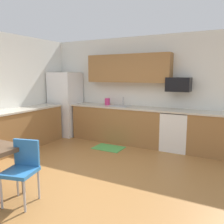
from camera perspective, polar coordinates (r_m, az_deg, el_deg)
name	(u,v)px	position (r m, az deg, el deg)	size (l,w,h in m)	color
ground_plane	(84,178)	(4.17, -6.75, -15.67)	(12.00, 12.00, 0.00)	#9E6B38
wall_back	(142,90)	(6.16, 7.29, 5.33)	(5.80, 0.10, 2.70)	silver
cabinet_run_back	(117,124)	(6.17, 1.34, -3.02)	(2.44, 0.60, 0.90)	olive
cabinet_run_back_right	(216,135)	(5.55, 23.88, -5.17)	(1.11, 0.60, 0.90)	olive
cabinet_run_left	(25,129)	(6.08, -20.49, -3.79)	(0.60, 2.00, 0.90)	olive
countertop_back	(137,108)	(5.88, 5.99, 0.97)	(4.80, 0.64, 0.04)	beige
countertop_left	(23,109)	(6.00, -20.73, 0.60)	(0.64, 2.00, 0.04)	beige
upper_cabinets_back	(128,68)	(6.06, 3.95, 10.53)	(2.20, 0.34, 0.70)	olive
refrigerator	(66,104)	(6.93, -11.22, 1.92)	(0.76, 0.70, 1.81)	white
oven_range	(176,131)	(5.67, 15.21, -4.37)	(0.60, 0.60, 0.91)	white
microwave	(179,85)	(5.63, 15.89, 6.44)	(0.54, 0.36, 0.32)	black
sink_basin	(120,108)	(6.07, 1.98, 0.89)	(0.48, 0.40, 0.14)	#A5A8AD
sink_faucet	(123,102)	(6.21, 2.72, 2.55)	(0.02, 0.02, 0.24)	#B2B5BA
chair_near_table	(23,166)	(3.50, -20.92, -12.20)	(0.49, 0.49, 0.85)	#2D72B7
floor_mat	(109,148)	(5.69, -0.84, -8.69)	(0.70, 0.50, 0.01)	#4CA54C
kettle	(107,102)	(6.28, -1.13, 2.45)	(0.14, 0.14, 0.20)	#CC3372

